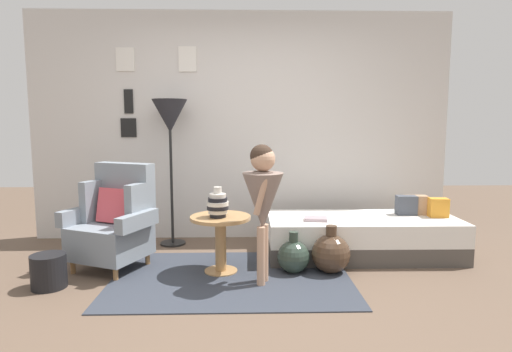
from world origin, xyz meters
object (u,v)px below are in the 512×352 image
object	(u,v)px
vase_striped	(218,205)
demijohn_near	(293,256)
book_on_daybed	(316,219)
person_child	(263,195)
magazine_basket	(49,271)
side_table	(221,232)
armchair	(115,221)
floor_lamp	(170,121)
daybed	(362,236)
demijohn_far	(331,253)

from	to	relation	value
vase_striped	demijohn_near	size ratio (longest dim) A/B	0.71
book_on_daybed	demijohn_near	xyz separation A→B (m)	(-0.26, -0.35, -0.26)
person_child	magazine_basket	distance (m)	1.86
side_table	magazine_basket	world-z (taller)	side_table
armchair	book_on_daybed	xyz separation A→B (m)	(1.91, 0.15, -0.02)
side_table	demijohn_near	world-z (taller)	side_table
book_on_daybed	armchair	bearing A→B (deg)	-175.53
armchair	demijohn_near	world-z (taller)	armchair
floor_lamp	person_child	size ratio (longest dim) A/B	1.36
side_table	magazine_basket	xyz separation A→B (m)	(-1.39, -0.33, -0.23)
floor_lamp	daybed	bearing A→B (deg)	-13.26
armchair	demijohn_near	size ratio (longest dim) A/B	2.56
side_table	demijohn_far	size ratio (longest dim) A/B	1.25
armchair	book_on_daybed	distance (m)	1.91
person_child	demijohn_near	distance (m)	0.72
vase_striped	demijohn_near	distance (m)	0.83
floor_lamp	magazine_basket	world-z (taller)	floor_lamp
book_on_daybed	magazine_basket	xyz separation A→B (m)	(-2.31, -0.65, -0.28)
side_table	person_child	bearing A→B (deg)	-38.13
person_child	book_on_daybed	size ratio (longest dim) A/B	5.35
daybed	side_table	distance (m)	1.49
person_child	side_table	bearing A→B (deg)	141.87
floor_lamp	book_on_daybed	bearing A→B (deg)	-21.82
armchair	demijohn_near	distance (m)	1.69
side_table	magazine_basket	distance (m)	1.45
demijohn_near	armchair	bearing A→B (deg)	172.97
floor_lamp	vase_striped	bearing A→B (deg)	-59.54
demijohn_near	daybed	bearing A→B (deg)	32.64
floor_lamp	armchair	bearing A→B (deg)	-118.33
demijohn_near	magazine_basket	xyz separation A→B (m)	(-2.05, -0.30, -0.01)
armchair	magazine_basket	size ratio (longest dim) A/B	3.46
demijohn_far	vase_striped	bearing A→B (deg)	-179.63
armchair	person_child	world-z (taller)	person_child
side_table	book_on_daybed	size ratio (longest dim) A/B	2.47
person_child	demijohn_far	bearing A→B (deg)	21.99
demijohn_near	demijohn_far	distance (m)	0.34
vase_striped	magazine_basket	xyz separation A→B (m)	(-1.37, -0.29, -0.49)
daybed	magazine_basket	distance (m)	2.91
daybed	person_child	size ratio (longest dim) A/B	1.62
vase_striped	side_table	bearing A→B (deg)	64.26
demijohn_near	demijohn_far	world-z (taller)	demijohn_far
vase_striped	book_on_daybed	world-z (taller)	vase_striped
armchair	magazine_basket	world-z (taller)	armchair
vase_striped	book_on_daybed	bearing A→B (deg)	21.42
armchair	person_child	distance (m)	1.47
book_on_daybed	person_child	bearing A→B (deg)	-131.72
armchair	demijohn_near	bearing A→B (deg)	-7.03
floor_lamp	book_on_daybed	size ratio (longest dim) A/B	7.28
side_table	demijohn_near	size ratio (longest dim) A/B	1.43
daybed	magazine_basket	bearing A→B (deg)	-164.37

